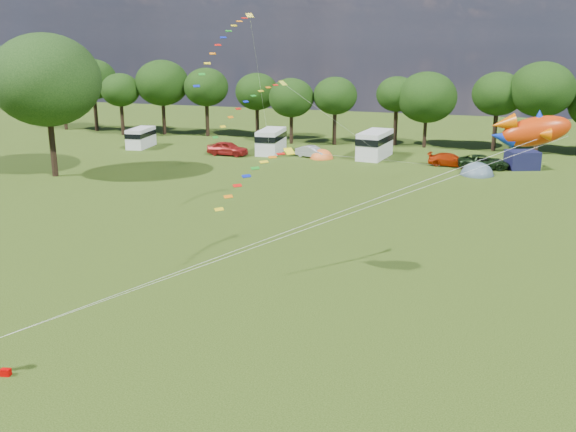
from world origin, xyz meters
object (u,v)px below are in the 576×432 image
(car_c, at_px, (450,160))
(campervan_b, at_px, (271,140))
(tent_orange, at_px, (322,158))
(campervan_a, at_px, (141,137))
(fish_kite, at_px, (530,131))
(campervan_c, at_px, (375,144))
(car_a, at_px, (228,148))
(tent_greyblue, at_px, (477,175))
(big_tree, at_px, (46,80))
(car_b, at_px, (312,152))
(car_d, at_px, (483,162))

(car_c, height_order, campervan_b, campervan_b)
(campervan_b, bearing_deg, tent_orange, -107.60)
(campervan_a, relative_size, fish_kite, 1.28)
(car_c, height_order, campervan_c, campervan_c)
(car_a, height_order, tent_orange, car_a)
(tent_orange, height_order, tent_greyblue, tent_greyblue)
(big_tree, xyz_separation_m, campervan_b, (15.47, 18.24, -7.57))
(car_b, height_order, tent_greyblue, car_b)
(tent_greyblue, bearing_deg, fish_kite, -84.84)
(car_b, bearing_deg, campervan_b, 96.84)
(campervan_b, bearing_deg, fish_kite, -149.87)
(big_tree, bearing_deg, campervan_a, 92.22)
(tent_greyblue, bearing_deg, campervan_a, 174.29)
(car_d, bearing_deg, campervan_a, 80.27)
(tent_orange, distance_m, fish_kite, 41.75)
(car_a, bearing_deg, campervan_b, -51.21)
(campervan_c, relative_size, fish_kite, 1.62)
(big_tree, xyz_separation_m, car_a, (11.34, 15.30, -8.23))
(tent_greyblue, bearing_deg, car_b, 167.77)
(car_a, xyz_separation_m, tent_greyblue, (27.07, -2.23, -0.77))
(tent_greyblue, bearing_deg, campervan_c, 152.17)
(campervan_a, bearing_deg, big_tree, 175.44)
(car_b, bearing_deg, car_d, -70.79)
(tent_orange, bearing_deg, campervan_a, 179.43)
(car_d, relative_size, campervan_c, 0.83)
(campervan_c, bearing_deg, car_d, -96.32)
(car_a, xyz_separation_m, car_d, (27.51, 1.00, -0.09))
(fish_kite, bearing_deg, tent_orange, 107.07)
(car_c, relative_size, campervan_b, 0.77)
(fish_kite, bearing_deg, tent_greyblue, 83.79)
(car_b, relative_size, car_d, 0.70)
(car_a, height_order, car_b, car_a)
(big_tree, relative_size, fish_kite, 3.46)
(big_tree, relative_size, tent_greyblue, 3.76)
(tent_greyblue, bearing_deg, tent_orange, 167.44)
(car_a, xyz_separation_m, tent_orange, (10.54, 1.45, -0.77))
(big_tree, height_order, car_d, big_tree)
(campervan_c, bearing_deg, car_a, 109.41)
(car_b, height_order, campervan_a, campervan_a)
(car_b, xyz_separation_m, campervan_a, (-21.40, 0.08, 0.61))
(tent_orange, bearing_deg, fish_kite, -61.56)
(car_b, bearing_deg, car_a, 120.76)
(car_c, distance_m, tent_greyblue, 4.67)
(car_d, bearing_deg, car_c, 73.79)
(tent_greyblue, relative_size, fish_kite, 0.92)
(big_tree, height_order, tent_orange, big_tree)
(car_a, height_order, campervan_c, campervan_c)
(car_d, relative_size, fish_kite, 1.34)
(campervan_b, height_order, tent_greyblue, campervan_b)
(car_c, xyz_separation_m, campervan_c, (-8.29, 2.21, 0.92))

